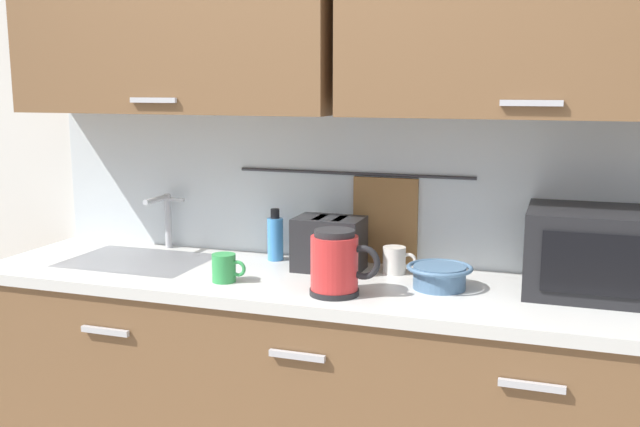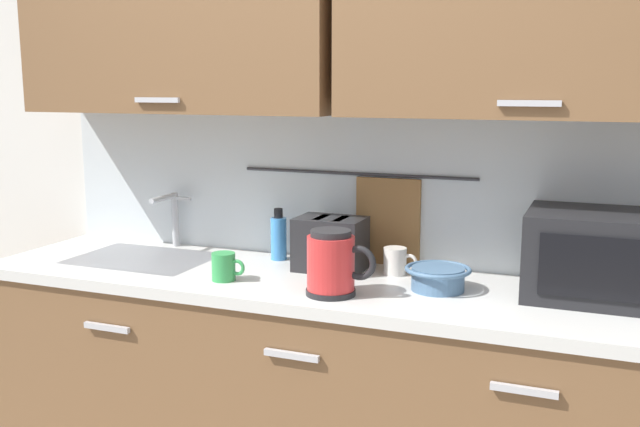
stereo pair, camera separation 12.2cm
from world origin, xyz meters
The scene contains 10 objects.
counter_unit centered at (-0.01, 0.30, 0.46)m, with size 2.53×0.64×0.90m.
back_wall_assembly centered at (0.00, 0.53, 1.52)m, with size 3.70×0.41×2.50m.
sink_faucet centered at (-0.77, 0.53, 1.04)m, with size 0.09×0.17×0.22m.
microwave centered at (0.87, 0.41, 1.04)m, with size 0.46×0.35×0.27m.
electric_kettle centered at (0.08, 0.13, 1.00)m, with size 0.23×0.16×0.21m.
dish_soap_bottle centered at (-0.28, 0.50, 0.99)m, with size 0.06×0.06×0.20m.
mug_near_sink centered at (-0.32, 0.16, 0.95)m, with size 0.12×0.08×0.09m.
mixing_bowl centered at (0.37, 0.31, 0.94)m, with size 0.21×0.21×0.08m.
toaster centered at (-0.04, 0.42, 1.00)m, with size 0.26×0.17×0.19m.
mug_by_kettle centered at (0.19, 0.45, 0.95)m, with size 0.12×0.08×0.09m.
Camera 2 is at (0.86, -1.91, 1.55)m, focal length 40.45 mm.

